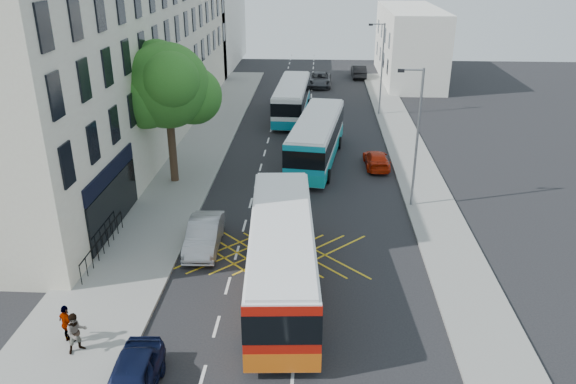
# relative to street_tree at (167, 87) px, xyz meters

# --- Properties ---
(ground) EXTENTS (120.00, 120.00, 0.00)m
(ground) POSITION_rel_street_tree_xyz_m (8.51, -14.97, -6.29)
(ground) COLOR black
(ground) RESTS_ON ground
(pavement_left) EXTENTS (5.00, 70.00, 0.15)m
(pavement_left) POSITION_rel_street_tree_xyz_m (0.01, 0.03, -6.22)
(pavement_left) COLOR gray
(pavement_left) RESTS_ON ground
(pavement_right) EXTENTS (3.00, 70.00, 0.15)m
(pavement_right) POSITION_rel_street_tree_xyz_m (16.01, 0.03, -6.22)
(pavement_right) COLOR gray
(pavement_right) RESTS_ON ground
(terrace_main) EXTENTS (8.30, 45.00, 13.50)m
(terrace_main) POSITION_rel_street_tree_xyz_m (-5.49, 9.52, 0.46)
(terrace_main) COLOR beige
(terrace_main) RESTS_ON ground
(terrace_far) EXTENTS (8.00, 20.00, 10.00)m
(terrace_far) POSITION_rel_street_tree_xyz_m (-5.49, 40.03, -1.29)
(terrace_far) COLOR silver
(terrace_far) RESTS_ON ground
(building_right) EXTENTS (6.00, 18.00, 8.00)m
(building_right) POSITION_rel_street_tree_xyz_m (19.51, 33.03, -2.29)
(building_right) COLOR silver
(building_right) RESTS_ON ground
(street_tree) EXTENTS (6.30, 5.70, 8.80)m
(street_tree) POSITION_rel_street_tree_xyz_m (0.00, 0.00, 0.00)
(street_tree) COLOR #382619
(street_tree) RESTS_ON pavement_left
(lamp_near) EXTENTS (1.45, 0.15, 8.00)m
(lamp_near) POSITION_rel_street_tree_xyz_m (14.71, -2.97, -1.68)
(lamp_near) COLOR slate
(lamp_near) RESTS_ON pavement_right
(lamp_far) EXTENTS (1.45, 0.15, 8.00)m
(lamp_far) POSITION_rel_street_tree_xyz_m (14.71, 17.03, -1.68)
(lamp_far) COLOR slate
(lamp_far) RESTS_ON pavement_right
(railings) EXTENTS (0.08, 5.60, 1.14)m
(railings) POSITION_rel_street_tree_xyz_m (-1.19, -9.67, -5.57)
(railings) COLOR black
(railings) RESTS_ON pavement_left
(bus_near) EXTENTS (3.52, 11.95, 3.32)m
(bus_near) POSITION_rel_street_tree_xyz_m (7.77, -12.11, -4.54)
(bus_near) COLOR silver
(bus_near) RESTS_ON ground
(bus_mid) EXTENTS (4.16, 11.70, 3.22)m
(bus_mid) POSITION_rel_street_tree_xyz_m (9.16, 4.40, -4.60)
(bus_mid) COLOR silver
(bus_mid) RESTS_ON ground
(bus_far) EXTENTS (3.06, 11.03, 3.07)m
(bus_far) POSITION_rel_street_tree_xyz_m (6.87, 16.04, -4.67)
(bus_far) COLOR silver
(bus_far) RESTS_ON ground
(motorbike) EXTENTS (0.75, 2.19, 1.95)m
(motorbike) POSITION_rel_street_tree_xyz_m (8.66, -15.59, -5.38)
(motorbike) COLOR black
(motorbike) RESTS_ON ground
(parked_car_blue) EXTENTS (1.86, 4.25, 1.42)m
(parked_car_blue) POSITION_rel_street_tree_xyz_m (3.17, -19.04, -5.58)
(parked_car_blue) COLOR black
(parked_car_blue) RESTS_ON ground
(parked_car_silver) EXTENTS (1.73, 4.53, 1.47)m
(parked_car_silver) POSITION_rel_street_tree_xyz_m (3.61, -8.53, -5.55)
(parked_car_silver) COLOR #A1A3A9
(parked_car_silver) RESTS_ON ground
(red_hatchback) EXTENTS (1.74, 3.97, 1.13)m
(red_hatchback) POSITION_rel_street_tree_xyz_m (13.35, 3.53, -5.72)
(red_hatchback) COLOR #BB2208
(red_hatchback) RESTS_ON ground
(distant_car_grey) EXTENTS (2.49, 5.29, 1.46)m
(distant_car_grey) POSITION_rel_street_tree_xyz_m (9.35, 28.60, -5.56)
(distant_car_grey) COLOR #38393F
(distant_car_grey) RESTS_ON ground
(distant_car_dark) EXTENTS (1.69, 4.56, 1.49)m
(distant_car_dark) POSITION_rel_street_tree_xyz_m (13.93, 33.46, -5.55)
(distant_car_dark) COLOR black
(distant_car_dark) RESTS_ON ground
(pedestrian_near) EXTENTS (1.00, 0.98, 1.63)m
(pedestrian_near) POSITION_rel_street_tree_xyz_m (0.48, -16.88, -5.33)
(pedestrian_near) COLOR gray
(pedestrian_near) RESTS_ON pavement_left
(pedestrian_far) EXTENTS (0.99, 0.86, 1.60)m
(pedestrian_far) POSITION_rel_street_tree_xyz_m (-0.09, -16.38, -5.34)
(pedestrian_far) COLOR gray
(pedestrian_far) RESTS_ON pavement_left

